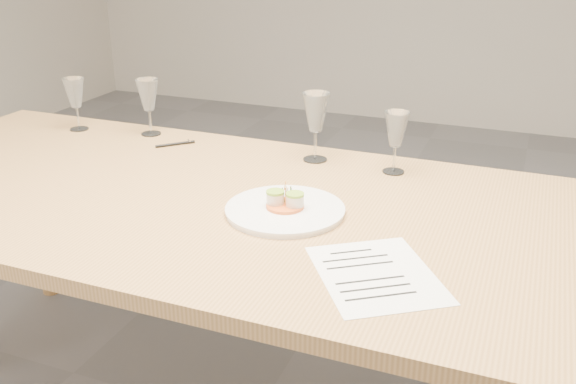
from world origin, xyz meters
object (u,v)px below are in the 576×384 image
at_px(ballpoint_pen, 175,144).
at_px(wine_glass_1, 148,96).
at_px(dinner_plate, 285,209).
at_px(recipe_sheet, 376,274).
at_px(wine_glass_0, 75,94).
at_px(dining_table, 244,224).
at_px(wine_glass_3, 396,131).
at_px(wine_glass_2, 316,114).

relative_size(ballpoint_pen, wine_glass_1, 0.52).
bearing_deg(dinner_plate, ballpoint_pen, 145.62).
relative_size(recipe_sheet, wine_glass_0, 2.03).
xyz_separation_m(dining_table, recipe_sheet, (0.42, -0.25, 0.07)).
bearing_deg(wine_glass_1, dinner_plate, -33.08).
xyz_separation_m(ballpoint_pen, wine_glass_1, (-0.14, 0.07, 0.13)).
distance_m(dining_table, wine_glass_1, 0.72).
relative_size(dinner_plate, wine_glass_3, 1.66).
bearing_deg(wine_glass_1, wine_glass_2, -3.73).
bearing_deg(ballpoint_pen, recipe_sheet, -80.98).
relative_size(dining_table, ballpoint_pen, 23.76).
bearing_deg(wine_glass_2, recipe_sheet, -60.32).
height_order(wine_glass_2, wine_glass_3, wine_glass_2).
xyz_separation_m(dinner_plate, wine_glass_3, (0.19, 0.39, 0.12)).
bearing_deg(ballpoint_pen, wine_glass_3, -44.31).
xyz_separation_m(dinner_plate, wine_glass_1, (-0.68, 0.44, 0.12)).
distance_m(ballpoint_pen, wine_glass_1, 0.21).
distance_m(dinner_plate, wine_glass_0, 1.04).
height_order(dining_table, wine_glass_0, wine_glass_0).
height_order(dining_table, wine_glass_1, wine_glass_1).
distance_m(recipe_sheet, wine_glass_0, 1.39).
distance_m(dinner_plate, recipe_sheet, 0.36).
bearing_deg(dining_table, dinner_plate, -13.35).
relative_size(wine_glass_1, wine_glass_3, 1.06).
height_order(ballpoint_pen, wine_glass_0, wine_glass_0).
distance_m(wine_glass_1, wine_glass_2, 0.62).
relative_size(wine_glass_1, wine_glass_2, 0.92).
bearing_deg(wine_glass_3, dinner_plate, -115.76).
height_order(dinner_plate, wine_glass_3, wine_glass_3).
bearing_deg(wine_glass_2, wine_glass_0, -179.61).
height_order(recipe_sheet, wine_glass_1, wine_glass_1).
relative_size(wine_glass_2, wine_glass_3, 1.16).
bearing_deg(ballpoint_pen, wine_glass_2, -41.64).
xyz_separation_m(dining_table, wine_glass_1, (-0.55, 0.41, 0.20)).
height_order(ballpoint_pen, wine_glass_2, wine_glass_2).
bearing_deg(wine_glass_0, dinner_plate, -22.70).
relative_size(dinner_plate, wine_glass_0, 1.64).
xyz_separation_m(recipe_sheet, wine_glass_3, (-0.10, 0.60, 0.13)).
height_order(ballpoint_pen, wine_glass_1, wine_glass_1).
height_order(wine_glass_0, wine_glass_2, wine_glass_2).
height_order(recipe_sheet, wine_glass_2, wine_glass_2).
relative_size(ballpoint_pen, wine_glass_2, 0.48).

